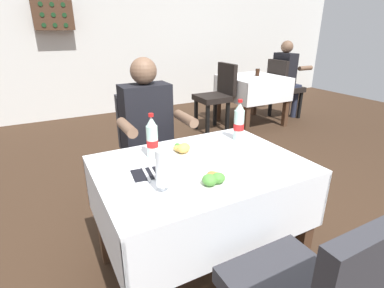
# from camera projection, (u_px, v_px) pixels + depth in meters

# --- Properties ---
(ground_plane) EXTENTS (11.00, 11.00, 0.00)m
(ground_plane) POSITION_uv_depth(u_px,v_px,m) (209.00, 256.00, 2.01)
(ground_plane) COLOR #382619
(back_wall) EXTENTS (11.00, 0.12, 3.02)m
(back_wall) POSITION_uv_depth(u_px,v_px,m) (82.00, 23.00, 4.74)
(back_wall) COLOR silver
(back_wall) RESTS_ON ground
(main_dining_table) EXTENTS (1.13, 0.82, 0.75)m
(main_dining_table) POSITION_uv_depth(u_px,v_px,m) (200.00, 191.00, 1.70)
(main_dining_table) COLOR white
(main_dining_table) RESTS_ON ground
(chair_far_diner_seat) EXTENTS (0.44, 0.50, 0.97)m
(chair_far_diner_seat) POSITION_uv_depth(u_px,v_px,m) (151.00, 147.00, 2.37)
(chair_far_diner_seat) COLOR #2D2D33
(chair_far_diner_seat) RESTS_ON ground
(seated_diner_far) EXTENTS (0.50, 0.46, 1.26)m
(seated_diner_far) POSITION_uv_depth(u_px,v_px,m) (150.00, 134.00, 2.20)
(seated_diner_far) COLOR #282D42
(seated_diner_far) RESTS_ON ground
(plate_near_camera) EXTENTS (0.26, 0.26, 0.06)m
(plate_near_camera) POSITION_uv_depth(u_px,v_px,m) (214.00, 179.00, 1.42)
(plate_near_camera) COLOR white
(plate_near_camera) RESTS_ON main_dining_table
(plate_far_diner) EXTENTS (0.26, 0.26, 0.07)m
(plate_far_diner) POSITION_uv_depth(u_px,v_px,m) (181.00, 151.00, 1.75)
(plate_far_diner) COLOR white
(plate_far_diner) RESTS_ON main_dining_table
(beer_glass_left) EXTENTS (0.07, 0.07, 0.21)m
(beer_glass_left) POSITION_uv_depth(u_px,v_px,m) (162.00, 171.00, 1.31)
(beer_glass_left) COLOR white
(beer_glass_left) RESTS_ON main_dining_table
(cola_bottle_primary) EXTENTS (0.07, 0.07, 0.27)m
(cola_bottle_primary) POSITION_uv_depth(u_px,v_px,m) (239.00, 122.00, 1.94)
(cola_bottle_primary) COLOR silver
(cola_bottle_primary) RESTS_ON main_dining_table
(cola_bottle_secondary) EXTENTS (0.07, 0.07, 0.26)m
(cola_bottle_secondary) POSITION_uv_depth(u_px,v_px,m) (152.00, 138.00, 1.68)
(cola_bottle_secondary) COLOR silver
(cola_bottle_secondary) RESTS_ON main_dining_table
(napkin_cutlery_set) EXTENTS (0.18, 0.19, 0.01)m
(napkin_cutlery_set) POSITION_uv_depth(u_px,v_px,m) (149.00, 173.00, 1.51)
(napkin_cutlery_set) COLOR black
(napkin_cutlery_set) RESTS_ON main_dining_table
(background_dining_table) EXTENTS (0.87, 0.87, 0.75)m
(background_dining_table) POSITION_uv_depth(u_px,v_px,m) (252.00, 89.00, 4.60)
(background_dining_table) COLOR white
(background_dining_table) RESTS_ON ground
(background_chair_left) EXTENTS (0.50, 0.44, 0.97)m
(background_chair_left) POSITION_uv_depth(u_px,v_px,m) (217.00, 93.00, 4.32)
(background_chair_left) COLOR black
(background_chair_left) RESTS_ON ground
(background_chair_right) EXTENTS (0.50, 0.44, 0.97)m
(background_chair_right) POSITION_uv_depth(u_px,v_px,m) (283.00, 85.00, 4.88)
(background_chair_right) COLOR black
(background_chair_right) RESTS_ON ground
(background_patron) EXTENTS (0.46, 0.50, 1.26)m
(background_patron) POSITION_uv_depth(u_px,v_px,m) (286.00, 76.00, 4.84)
(background_patron) COLOR #282D42
(background_patron) RESTS_ON ground
(background_table_tumbler) EXTENTS (0.06, 0.06, 0.11)m
(background_table_tumbler) POSITION_uv_depth(u_px,v_px,m) (257.00, 72.00, 4.55)
(background_table_tumbler) COLOR black
(background_table_tumbler) RESTS_ON background_dining_table
(wall_bottle_rack) EXTENTS (0.56, 0.21, 0.42)m
(wall_bottle_rack) POSITION_uv_depth(u_px,v_px,m) (53.00, 15.00, 4.38)
(wall_bottle_rack) COLOR #472D1E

